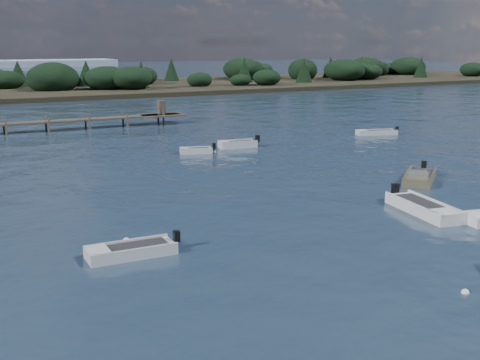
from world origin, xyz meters
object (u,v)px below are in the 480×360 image
dinghy_extra_a (376,133)px  dinghy_mid_white_b (419,179)px  dinghy_extra_b (424,210)px  dinghy_mid_grey (131,253)px  tender_far_grey_b (238,145)px  tender_far_white (196,152)px

dinghy_extra_a → dinghy_mid_white_b: size_ratio=0.94×
dinghy_extra_b → dinghy_mid_grey: bearing=176.7°
tender_far_grey_b → dinghy_mid_white_b: tender_far_grey_b is taller
dinghy_mid_grey → tender_far_white: size_ratio=1.38×
dinghy_extra_a → dinghy_mid_grey: bearing=-145.6°
tender_far_grey_b → dinghy_extra_b: (-0.71, -23.69, -0.01)m
dinghy_extra_b → tender_far_grey_b: bearing=88.3°
dinghy_extra_b → tender_far_white: size_ratio=1.86×
dinghy_extra_b → dinghy_mid_white_b: dinghy_extra_b is taller
tender_far_white → dinghy_extra_a: bearing=3.1°
dinghy_extra_b → tender_far_white: bearing=99.4°
dinghy_extra_a → tender_far_grey_b: 16.18m
dinghy_mid_grey → tender_far_grey_b: tender_far_grey_b is taller
dinghy_mid_grey → dinghy_extra_a: (33.41, 22.92, -0.01)m
dinghy_extra_a → dinghy_mid_white_b: bearing=-122.5°
dinghy_mid_white_b → dinghy_extra_b: bearing=-132.5°
dinghy_mid_white_b → tender_far_white: 19.19m
dinghy_mid_grey → tender_far_white: bearing=59.7°
dinghy_mid_grey → tender_far_white: 25.25m
tender_far_grey_b → dinghy_mid_white_b: (4.70, -17.78, -0.02)m
tender_far_white → dinghy_extra_b: bearing=-80.6°
dinghy_extra_b → dinghy_mid_white_b: bearing=47.5°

